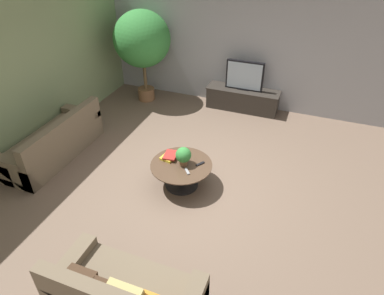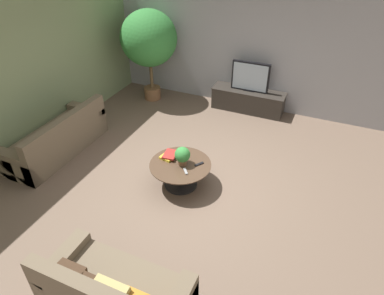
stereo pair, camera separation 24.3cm
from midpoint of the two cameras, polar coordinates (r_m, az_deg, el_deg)
The scene contains 13 objects.
ground_plane at distance 6.06m, azimuth 0.70°, elevation -5.48°, with size 24.00×24.00×0.00m, color brown.
back_wall_stone at distance 8.11m, azimuth 10.33°, elevation 16.79°, with size 7.40×0.12×3.00m, color #939399.
side_wall_left at distance 7.18m, azimuth -23.75°, elevation 12.13°, with size 0.12×7.40×3.00m, color gray.
media_console at distance 8.24m, azimuth 10.16°, elevation 7.79°, with size 1.69×0.50×0.51m.
television at distance 8.00m, azimuth 10.57°, elevation 11.49°, with size 0.86×0.13×0.68m.
coffee_table at distance 5.78m, azimuth -0.73°, elevation -3.83°, with size 1.04×1.04×0.44m.
couch_by_wall at distance 7.05m, azimuth -20.53°, elevation 1.22°, with size 0.84×2.10×0.84m.
couch_near_entry at distance 4.32m, azimuth -11.15°, elevation -22.90°, with size 1.71×0.84×0.84m.
potted_palm_tall at distance 8.30m, azimuth -6.34°, elevation 17.44°, with size 1.31×1.31×2.16m.
potted_plant_tabletop at distance 5.59m, azimuth -0.37°, elevation -1.31°, with size 0.26×0.26×0.32m.
book_stack at distance 5.85m, azimuth -2.58°, elevation -1.30°, with size 0.28×0.32×0.07m.
remote_black at distance 5.69m, azimuth 2.43°, elevation -2.79°, with size 0.04×0.16×0.02m, color black.
remote_silver at distance 5.53m, azimuth 0.17°, elevation -3.98°, with size 0.04×0.16×0.02m, color gray.
Camera 2 is at (1.93, -4.23, 3.89)m, focal length 32.00 mm.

